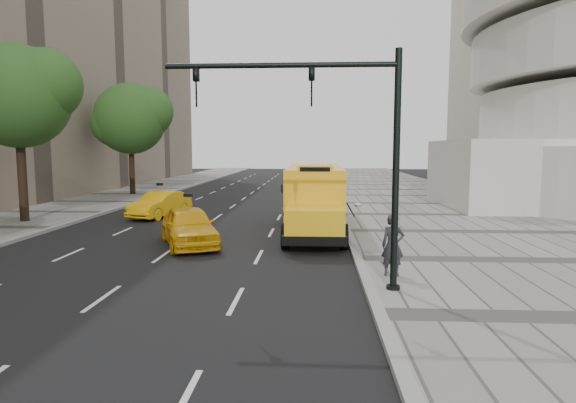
# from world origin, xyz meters

# --- Properties ---
(ground) EXTENTS (140.00, 140.00, 0.00)m
(ground) POSITION_xyz_m (0.00, 0.00, 0.00)
(ground) COLOR black
(ground) RESTS_ON ground
(sidewalk_museum) EXTENTS (12.00, 140.00, 0.15)m
(sidewalk_museum) POSITION_xyz_m (12.00, 0.00, 0.07)
(sidewalk_museum) COLOR gray
(sidewalk_museum) RESTS_ON ground
(curb_museum) EXTENTS (0.30, 140.00, 0.15)m
(curb_museum) POSITION_xyz_m (6.00, 0.00, 0.07)
(curb_museum) COLOR gray
(curb_museum) RESTS_ON ground
(curb_far) EXTENTS (0.30, 140.00, 0.15)m
(curb_far) POSITION_xyz_m (-8.00, 0.00, 0.07)
(curb_far) COLOR gray
(curb_far) RESTS_ON ground
(tree_b) EXTENTS (5.86, 5.21, 9.10)m
(tree_b) POSITION_xyz_m (-10.40, 1.99, 6.54)
(tree_b) COLOR black
(tree_b) RESTS_ON ground
(tree_c) EXTENTS (6.42, 5.71, 9.12)m
(tree_c) POSITION_xyz_m (-10.39, 16.86, 6.32)
(tree_c) COLOR black
(tree_c) RESTS_ON ground
(school_bus) EXTENTS (2.96, 11.56, 3.19)m
(school_bus) POSITION_xyz_m (4.50, 1.39, 1.76)
(school_bus) COLOR yellow
(school_bus) RESTS_ON ground
(taxi_near) EXTENTS (3.55, 4.99, 1.58)m
(taxi_near) POSITION_xyz_m (-0.52, -3.14, 0.79)
(taxi_near) COLOR #E6A40C
(taxi_near) RESTS_ON ground
(taxi_far) EXTENTS (2.72, 4.65, 1.45)m
(taxi_far) POSITION_xyz_m (-4.22, 4.69, 0.72)
(taxi_far) COLOR #E6A40C
(taxi_far) RESTS_ON ground
(pedestrian) EXTENTS (0.67, 0.44, 1.81)m
(pedestrian) POSITION_xyz_m (6.79, -7.86, 1.05)
(pedestrian) COLOR #29282F
(pedestrian) RESTS_ON sidewalk_museum
(traffic_signal) EXTENTS (6.18, 0.36, 6.40)m
(traffic_signal) POSITION_xyz_m (5.19, -9.23, 4.09)
(traffic_signal) COLOR black
(traffic_signal) RESTS_ON ground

